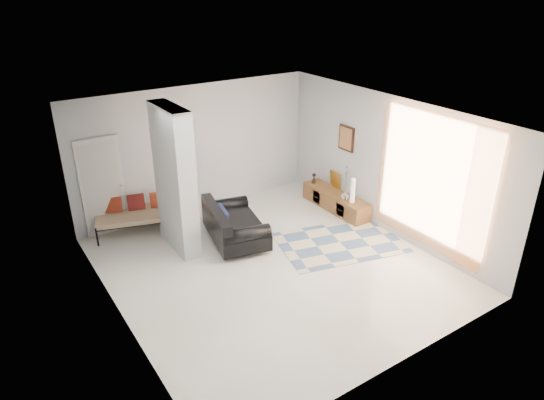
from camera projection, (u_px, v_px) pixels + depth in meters
floor at (272, 266)px, 8.88m from camera, size 6.00×6.00×0.00m
ceiling at (272, 117)px, 7.71m from camera, size 6.00×6.00×0.00m
wall_back at (196, 149)px, 10.56m from camera, size 6.00×0.00×6.00m
wall_front at (406, 280)px, 6.03m from camera, size 6.00×0.00×6.00m
wall_left at (112, 241)px, 6.92m from camera, size 0.00×6.00×6.00m
wall_right at (387, 165)px, 9.68m from camera, size 0.00×6.00×6.00m
partition_column at (175, 180)px, 8.95m from camera, size 0.35×1.20×2.80m
hallway_door at (102, 187)px, 9.64m from camera, size 0.85×0.06×2.04m
curtain at (430, 182)px, 8.75m from camera, size 0.00×2.55×2.55m
wall_art at (346, 138)px, 10.46m from camera, size 0.04×0.45×0.55m
media_console at (336, 201)px, 10.97m from camera, size 0.45×1.86×0.80m
loveseat at (232, 225)px, 9.58m from camera, size 1.29×1.81×0.76m
daybed at (145, 212)px, 9.99m from camera, size 2.14×1.39×0.77m
area_rug at (340, 242)px, 9.66m from camera, size 2.71×2.13×0.01m
cylinder_lamp at (353, 190)px, 10.34m from camera, size 0.10×0.10×0.54m
bronze_figurine at (314, 178)px, 11.38m from camera, size 0.13×0.13×0.24m
vase at (345, 195)px, 10.56m from camera, size 0.18×0.18×0.18m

